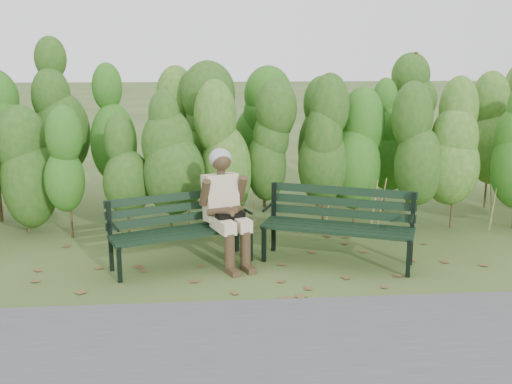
{
  "coord_description": "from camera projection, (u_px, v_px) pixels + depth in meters",
  "views": [
    {
      "loc": [
        -0.52,
        -6.16,
        2.3
      ],
      "look_at": [
        0.0,
        0.35,
        0.75
      ],
      "focal_mm": 42.0,
      "sensor_mm": 36.0,
      "label": 1
    }
  ],
  "objects": [
    {
      "name": "hedge_band",
      "position": [
        247.0,
        130.0,
        8.06
      ],
      "size": [
        11.04,
        1.67,
        2.42
      ],
      "color": "#47381E",
      "rests_on": "ground"
    },
    {
      "name": "footpath",
      "position": [
        284.0,
        369.0,
        4.41
      ],
      "size": [
        60.0,
        2.5,
        0.01
      ],
      "primitive_type": "cube",
      "color": "#474749",
      "rests_on": "ground"
    },
    {
      "name": "leaf_litter",
      "position": [
        216.0,
        268.0,
        6.46
      ],
      "size": [
        6.03,
        2.21,
        0.01
      ],
      "color": "brown",
      "rests_on": "ground"
    },
    {
      "name": "bench_right",
      "position": [
        339.0,
        219.0,
        6.61
      ],
      "size": [
        1.72,
        1.11,
        0.82
      ],
      "color": "black",
      "rests_on": "ground"
    },
    {
      "name": "seated_woman",
      "position": [
        225.0,
        201.0,
        6.53
      ],
      "size": [
        0.61,
        0.83,
        1.26
      ],
      "color": "beige",
      "rests_on": "ground"
    },
    {
      "name": "ground",
      "position": [
        259.0,
        266.0,
        6.55
      ],
      "size": [
        80.0,
        80.0,
        0.0
      ],
      "primitive_type": "plane",
      "color": "#394C1E"
    },
    {
      "name": "bench_left",
      "position": [
        179.0,
        224.0,
        6.53
      ],
      "size": [
        1.61,
        1.02,
        0.77
      ],
      "color": "black",
      "rests_on": "ground"
    }
  ]
}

